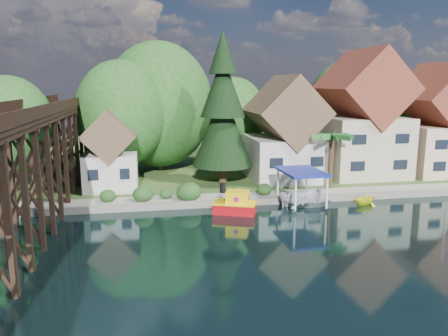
{
  "coord_description": "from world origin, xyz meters",
  "views": [
    {
      "loc": [
        -7.54,
        -28.36,
        10.69
      ],
      "look_at": [
        -1.37,
        6.0,
        3.85
      ],
      "focal_mm": 35.0,
      "sensor_mm": 36.0,
      "label": 1
    }
  ],
  "objects_px": {
    "trestle_bridge": "(30,157)",
    "house_center": "(362,122)",
    "conifer": "(223,112)",
    "boat_white_a": "(306,200)",
    "boat_yellow": "(365,197)",
    "house_left": "(285,136)",
    "shed": "(110,155)",
    "boat_canopy": "(301,191)",
    "house_right": "(437,127)",
    "palm_tree": "(332,138)",
    "tugboat": "(235,204)"
  },
  "relations": [
    {
      "from": "tugboat",
      "to": "boat_canopy",
      "type": "height_order",
      "value": "boat_canopy"
    },
    {
      "from": "shed",
      "to": "boat_white_a",
      "type": "height_order",
      "value": "shed"
    },
    {
      "from": "house_right",
      "to": "conifer",
      "type": "xyz_separation_m",
      "value": [
        -24.9,
        -1.12,
        2.07
      ]
    },
    {
      "from": "boat_yellow",
      "to": "conifer",
      "type": "bearing_deg",
      "value": 38.54
    },
    {
      "from": "conifer",
      "to": "boat_white_a",
      "type": "distance_m",
      "value": 12.37
    },
    {
      "from": "shed",
      "to": "boat_yellow",
      "type": "height_order",
      "value": "shed"
    },
    {
      "from": "house_center",
      "to": "tugboat",
      "type": "relative_size",
      "value": 3.48
    },
    {
      "from": "house_center",
      "to": "house_right",
      "type": "distance_m",
      "value": 9.04
    },
    {
      "from": "trestle_bridge",
      "to": "house_left",
      "type": "bearing_deg",
      "value": 25.21
    },
    {
      "from": "palm_tree",
      "to": "boat_canopy",
      "type": "height_order",
      "value": "palm_tree"
    },
    {
      "from": "trestle_bridge",
      "to": "tugboat",
      "type": "bearing_deg",
      "value": 2.58
    },
    {
      "from": "trestle_bridge",
      "to": "boat_canopy",
      "type": "relative_size",
      "value": 8.69
    },
    {
      "from": "boat_white_a",
      "to": "boat_yellow",
      "type": "distance_m",
      "value": 5.35
    },
    {
      "from": "house_center",
      "to": "boat_white_a",
      "type": "relative_size",
      "value": 3.19
    },
    {
      "from": "trestle_bridge",
      "to": "conifer",
      "type": "xyz_separation_m",
      "value": [
        16.1,
        9.71,
        2.5
      ]
    },
    {
      "from": "house_right",
      "to": "palm_tree",
      "type": "distance_m",
      "value": 15.88
    },
    {
      "from": "shed",
      "to": "tugboat",
      "type": "distance_m",
      "value": 13.98
    },
    {
      "from": "house_center",
      "to": "trestle_bridge",
      "type": "bearing_deg",
      "value": -160.51
    },
    {
      "from": "conifer",
      "to": "tugboat",
      "type": "bearing_deg",
      "value": -93.35
    },
    {
      "from": "trestle_bridge",
      "to": "house_center",
      "type": "height_order",
      "value": "house_center"
    },
    {
      "from": "trestle_bridge",
      "to": "boat_canopy",
      "type": "xyz_separation_m",
      "value": [
        21.68,
        1.81,
        -3.98
      ]
    },
    {
      "from": "house_center",
      "to": "conifer",
      "type": "distance_m",
      "value": 16.05
    },
    {
      "from": "house_left",
      "to": "conifer",
      "type": "relative_size",
      "value": 0.72
    },
    {
      "from": "house_right",
      "to": "boat_canopy",
      "type": "height_order",
      "value": "house_right"
    },
    {
      "from": "tugboat",
      "to": "trestle_bridge",
      "type": "bearing_deg",
      "value": -177.42
    },
    {
      "from": "trestle_bridge",
      "to": "shed",
      "type": "height_order",
      "value": "trestle_bridge"
    },
    {
      "from": "boat_canopy",
      "to": "boat_yellow",
      "type": "xyz_separation_m",
      "value": [
        5.84,
        -0.49,
        -0.73
      ]
    },
    {
      "from": "house_center",
      "to": "shed",
      "type": "distance_m",
      "value": 27.2
    },
    {
      "from": "boat_white_a",
      "to": "boat_yellow",
      "type": "bearing_deg",
      "value": -82.44
    },
    {
      "from": "tugboat",
      "to": "boat_canopy",
      "type": "distance_m",
      "value": 6.24
    },
    {
      "from": "trestle_bridge",
      "to": "boat_white_a",
      "type": "relative_size",
      "value": 10.15
    },
    {
      "from": "palm_tree",
      "to": "boat_yellow",
      "type": "xyz_separation_m",
      "value": [
        1.51,
        -4.28,
        -4.81
      ]
    },
    {
      "from": "trestle_bridge",
      "to": "shed",
      "type": "xyz_separation_m",
      "value": [
        5.0,
        9.33,
        -1.52
      ]
    },
    {
      "from": "house_left",
      "to": "boat_yellow",
      "type": "height_order",
      "value": "house_left"
    },
    {
      "from": "tugboat",
      "to": "boat_white_a",
      "type": "relative_size",
      "value": 0.92
    },
    {
      "from": "boat_white_a",
      "to": "house_right",
      "type": "bearing_deg",
      "value": -50.76
    },
    {
      "from": "trestle_bridge",
      "to": "boat_canopy",
      "type": "bearing_deg",
      "value": 4.78
    },
    {
      "from": "shed",
      "to": "palm_tree",
      "type": "bearing_deg",
      "value": -10.06
    },
    {
      "from": "house_left",
      "to": "conifer",
      "type": "bearing_deg",
      "value": -170.8
    },
    {
      "from": "boat_canopy",
      "to": "conifer",
      "type": "bearing_deg",
      "value": 125.27
    },
    {
      "from": "boat_white_a",
      "to": "boat_yellow",
      "type": "relative_size",
      "value": 1.79
    },
    {
      "from": "house_left",
      "to": "shed",
      "type": "relative_size",
      "value": 1.4
    },
    {
      "from": "trestle_bridge",
      "to": "house_center",
      "type": "xyz_separation_m",
      "value": [
        32.0,
        11.33,
        1.07
      ]
    },
    {
      "from": "house_left",
      "to": "tugboat",
      "type": "xyz_separation_m",
      "value": [
        -7.43,
        -10.13,
        -4.37
      ]
    },
    {
      "from": "house_center",
      "to": "tugboat",
      "type": "bearing_deg",
      "value": -147.1
    },
    {
      "from": "house_left",
      "to": "shed",
      "type": "xyz_separation_m",
      "value": [
        -18.0,
        -1.5,
        -1.31
      ]
    },
    {
      "from": "trestle_bridge",
      "to": "house_left",
      "type": "height_order",
      "value": "house_left"
    },
    {
      "from": "house_left",
      "to": "house_right",
      "type": "relative_size",
      "value": 0.88
    },
    {
      "from": "trestle_bridge",
      "to": "palm_tree",
      "type": "height_order",
      "value": "trestle_bridge"
    },
    {
      "from": "house_center",
      "to": "shed",
      "type": "bearing_deg",
      "value": -175.76
    }
  ]
}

